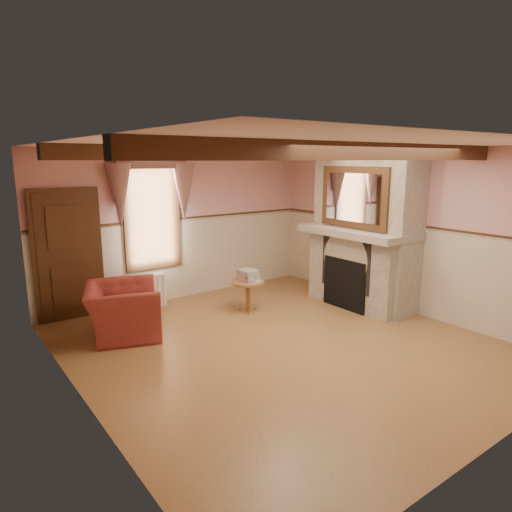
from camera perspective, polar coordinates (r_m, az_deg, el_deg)
floor at (r=6.69m, az=3.22°, el=-10.98°), size 5.50×6.00×0.01m
ceiling at (r=6.17m, az=3.53°, el=13.73°), size 5.50×6.00×0.01m
wall_back at (r=8.77m, az=-9.29°, el=3.90°), size 5.50×0.02×2.80m
wall_front at (r=4.48m, az=28.81°, el=-5.23°), size 5.50×0.02×2.80m
wall_left at (r=5.03m, az=-21.54°, el=-2.80°), size 0.02×6.00×2.80m
wall_right at (r=8.29m, az=18.17°, el=3.00°), size 0.02×6.00×2.80m
wainscot at (r=6.44m, az=3.29°, el=-4.83°), size 5.50×6.00×1.50m
chair_rail at (r=6.26m, az=3.38°, el=1.75°), size 5.50×6.00×0.08m
firebox at (r=8.28m, az=11.32°, el=-3.38°), size 0.20×0.95×0.90m
armchair at (r=7.19m, az=-16.33°, el=-6.52°), size 1.37×1.47×0.78m
side_table at (r=7.96m, az=-1.03°, el=-5.08°), size 0.73×0.73×0.55m
book_stack at (r=7.86m, az=-1.02°, el=-2.45°), size 0.29×0.34×0.20m
radiator at (r=8.36m, az=-13.55°, el=-4.39°), size 0.71×0.20×0.60m
bowl at (r=8.29m, az=12.48°, el=3.72°), size 0.31×0.31×0.08m
mantel_clock at (r=8.68m, az=9.56°, el=4.61°), size 0.14×0.24×0.20m
oil_lamp at (r=8.45m, az=11.12°, el=4.63°), size 0.11×0.11×0.28m
candle_red at (r=7.94m, az=15.47°, el=3.52°), size 0.06×0.06×0.16m
jar_yellow at (r=8.13m, az=13.76°, el=3.66°), size 0.06×0.06×0.12m
fireplace at (r=8.40m, az=13.55°, el=3.37°), size 0.85×2.00×2.80m
mantel at (r=8.27m, az=12.73°, el=3.00°), size 1.05×2.05×0.12m
overmantel_mirror at (r=8.06m, az=12.06°, el=7.17°), size 0.06×1.44×1.04m
door at (r=8.04m, az=-22.41°, el=-0.11°), size 1.10×0.10×2.10m
window at (r=8.45m, az=-12.88°, el=5.17°), size 1.06×0.08×2.02m
window_drapes at (r=8.32m, az=-12.82°, el=9.22°), size 1.30×0.14×1.40m
ceiling_beam_front at (r=5.30m, az=12.07°, el=12.70°), size 5.50×0.18×0.20m
ceiling_beam_back at (r=7.13m, az=-2.83°, el=12.70°), size 5.50×0.18×0.20m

